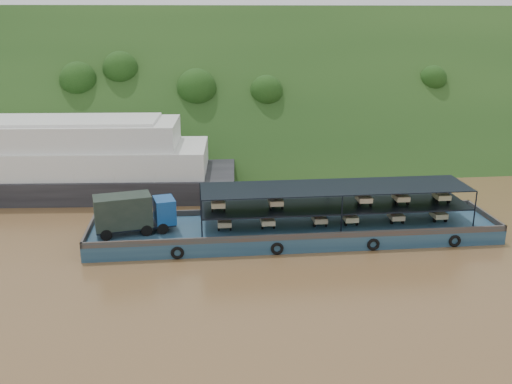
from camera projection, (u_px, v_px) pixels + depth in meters
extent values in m
plane|color=brown|center=(282.00, 236.00, 50.09)|extent=(160.00, 160.00, 0.00)
cube|color=black|center=(245.00, 146.00, 84.24)|extent=(140.00, 39.60, 39.60)
cube|color=#15324C|center=(294.00, 231.00, 49.58)|extent=(35.00, 7.00, 1.20)
cube|color=#592D19|center=(288.00, 209.00, 52.55)|extent=(35.00, 0.20, 0.50)
cube|color=#592D19|center=(301.00, 237.00, 46.10)|extent=(35.00, 0.20, 0.50)
cube|color=#592D19|center=(485.00, 215.00, 51.12)|extent=(0.20, 7.00, 0.50)
cube|color=#592D19|center=(89.00, 230.00, 47.54)|extent=(0.20, 7.00, 0.50)
torus|color=black|center=(177.00, 253.00, 45.20)|extent=(1.06, 0.26, 1.06)
torus|color=black|center=(277.00, 249.00, 46.02)|extent=(1.06, 0.26, 1.06)
torus|color=black|center=(373.00, 245.00, 46.85)|extent=(1.06, 0.26, 1.06)
torus|color=black|center=(455.00, 241.00, 47.57)|extent=(1.06, 0.26, 1.06)
cylinder|color=black|center=(106.00, 235.00, 45.87)|extent=(1.00, 0.52, 0.95)
cylinder|color=black|center=(104.00, 226.00, 47.68)|extent=(1.00, 0.52, 0.95)
cylinder|color=black|center=(147.00, 230.00, 46.83)|extent=(1.00, 0.52, 0.95)
cylinder|color=black|center=(143.00, 222.00, 48.64)|extent=(1.00, 0.52, 0.95)
cylinder|color=black|center=(163.00, 228.00, 47.23)|extent=(1.00, 0.52, 0.95)
cylinder|color=black|center=(159.00, 221.00, 49.04)|extent=(1.00, 0.52, 0.95)
cube|color=black|center=(136.00, 226.00, 47.47)|extent=(6.75, 3.38, 0.19)
cube|color=navy|center=(165.00, 210.00, 47.87)|extent=(2.05, 2.57, 2.09)
cube|color=black|center=(174.00, 205.00, 48.00)|extent=(0.45, 1.87, 0.85)
cube|color=black|center=(123.00, 211.00, 46.77)|extent=(4.93, 3.18, 2.66)
cube|color=black|center=(334.00, 205.00, 49.26)|extent=(23.00, 5.00, 0.12)
cube|color=black|center=(335.00, 187.00, 48.77)|extent=(23.00, 5.00, 0.08)
cylinder|color=black|center=(202.00, 220.00, 45.71)|extent=(0.12, 0.12, 3.30)
cylinder|color=black|center=(201.00, 201.00, 50.46)|extent=(0.12, 0.12, 3.30)
cylinder|color=black|center=(342.00, 215.00, 46.90)|extent=(0.12, 0.12, 3.30)
cylinder|color=black|center=(328.00, 197.00, 51.64)|extent=(0.12, 0.12, 3.30)
cylinder|color=black|center=(475.00, 210.00, 48.08)|extent=(0.12, 0.12, 3.30)
cylinder|color=black|center=(449.00, 192.00, 52.82)|extent=(0.12, 0.12, 3.30)
cylinder|color=black|center=(223.00, 220.00, 49.69)|extent=(0.12, 0.52, 0.52)
cylinder|color=black|center=(219.00, 228.00, 47.94)|extent=(0.14, 0.52, 0.52)
cylinder|color=black|center=(231.00, 227.00, 48.04)|extent=(0.14, 0.52, 0.52)
cube|color=tan|center=(224.00, 222.00, 48.22)|extent=(1.15, 1.50, 0.44)
cube|color=red|center=(224.00, 216.00, 49.25)|extent=(0.55, 0.80, 0.80)
cube|color=red|center=(224.00, 211.00, 48.91)|extent=(0.50, 0.10, 0.10)
cylinder|color=black|center=(265.00, 219.00, 50.07)|extent=(0.12, 0.52, 0.52)
cylinder|color=black|center=(262.00, 226.00, 48.32)|extent=(0.14, 0.52, 0.52)
cylinder|color=black|center=(274.00, 226.00, 48.42)|extent=(0.14, 0.52, 0.52)
cube|color=beige|center=(268.00, 221.00, 48.60)|extent=(1.15, 1.50, 0.44)
cube|color=red|center=(266.00, 214.00, 49.63)|extent=(0.55, 0.80, 0.80)
cube|color=red|center=(266.00, 210.00, 49.29)|extent=(0.50, 0.10, 0.10)
cylinder|color=black|center=(316.00, 217.00, 50.54)|extent=(0.12, 0.52, 0.52)
cylinder|color=black|center=(315.00, 224.00, 48.78)|extent=(0.14, 0.52, 0.52)
cylinder|color=black|center=(326.00, 224.00, 48.88)|extent=(0.14, 0.52, 0.52)
cube|color=tan|center=(320.00, 219.00, 49.06)|extent=(1.15, 1.50, 0.44)
cube|color=red|center=(317.00, 212.00, 50.10)|extent=(0.55, 0.80, 0.80)
cube|color=red|center=(318.00, 208.00, 49.76)|extent=(0.50, 0.10, 0.10)
cylinder|color=black|center=(346.00, 216.00, 50.82)|extent=(0.12, 0.52, 0.52)
cylinder|color=black|center=(345.00, 223.00, 49.06)|extent=(0.14, 0.52, 0.52)
cylinder|color=black|center=(357.00, 223.00, 49.16)|extent=(0.14, 0.52, 0.52)
cube|color=beige|center=(350.00, 218.00, 49.34)|extent=(1.15, 1.50, 0.44)
cube|color=red|center=(347.00, 211.00, 50.38)|extent=(0.55, 0.80, 0.80)
cube|color=red|center=(348.00, 207.00, 50.04)|extent=(0.50, 0.10, 0.10)
cylinder|color=black|center=(390.00, 214.00, 51.24)|extent=(0.12, 0.52, 0.52)
cylinder|color=black|center=(392.00, 221.00, 49.48)|extent=(0.14, 0.52, 0.52)
cylinder|color=black|center=(403.00, 221.00, 49.58)|extent=(0.14, 0.52, 0.52)
cube|color=#C7B78D|center=(396.00, 216.00, 49.76)|extent=(1.15, 1.50, 0.44)
cube|color=red|center=(392.00, 210.00, 50.80)|extent=(0.55, 0.80, 0.80)
cube|color=red|center=(393.00, 205.00, 50.46)|extent=(0.50, 0.10, 0.10)
cylinder|color=black|center=(432.00, 213.00, 51.64)|extent=(0.12, 0.52, 0.52)
cylinder|color=black|center=(434.00, 220.00, 49.88)|extent=(0.14, 0.52, 0.52)
cylinder|color=black|center=(445.00, 219.00, 49.98)|extent=(0.14, 0.52, 0.52)
cube|color=beige|center=(439.00, 214.00, 50.16)|extent=(1.15, 1.50, 0.44)
cube|color=red|center=(434.00, 208.00, 51.20)|extent=(0.55, 0.80, 0.80)
cube|color=red|center=(435.00, 204.00, 50.86)|extent=(0.50, 0.10, 0.10)
cylinder|color=black|center=(217.00, 202.00, 49.13)|extent=(0.12, 0.52, 0.52)
cylinder|color=black|center=(212.00, 209.00, 47.37)|extent=(0.14, 0.52, 0.52)
cylinder|color=black|center=(224.00, 208.00, 47.47)|extent=(0.14, 0.52, 0.52)
cube|color=#C4B68A|center=(218.00, 203.00, 47.65)|extent=(1.15, 1.50, 0.44)
cube|color=red|center=(217.00, 197.00, 48.69)|extent=(0.55, 0.80, 0.80)
cube|color=red|center=(217.00, 192.00, 48.35)|extent=(0.50, 0.10, 0.10)
cylinder|color=black|center=(273.00, 200.00, 49.63)|extent=(0.12, 0.52, 0.52)
cylinder|color=black|center=(270.00, 207.00, 47.87)|extent=(0.14, 0.52, 0.52)
cylinder|color=black|center=(282.00, 206.00, 47.97)|extent=(0.14, 0.52, 0.52)
cube|color=tan|center=(276.00, 201.00, 48.15)|extent=(1.15, 1.50, 0.44)
cube|color=#1C39A9|center=(274.00, 195.00, 49.19)|extent=(0.55, 0.80, 0.80)
cube|color=#1C39A9|center=(274.00, 190.00, 48.85)|extent=(0.50, 0.10, 0.10)
cylinder|color=black|center=(359.00, 197.00, 50.42)|extent=(0.12, 0.52, 0.52)
cylinder|color=black|center=(359.00, 204.00, 48.66)|extent=(0.14, 0.52, 0.52)
cylinder|color=black|center=(371.00, 203.00, 48.76)|extent=(0.14, 0.52, 0.52)
cube|color=beige|center=(364.00, 198.00, 48.94)|extent=(1.15, 1.50, 0.44)
cube|color=tan|center=(360.00, 192.00, 49.98)|extent=(0.55, 0.80, 0.80)
cube|color=tan|center=(361.00, 188.00, 49.64)|extent=(0.50, 0.10, 0.10)
cylinder|color=black|center=(395.00, 196.00, 50.76)|extent=(0.12, 0.52, 0.52)
cylinder|color=black|center=(396.00, 202.00, 49.00)|extent=(0.14, 0.52, 0.52)
cylinder|color=black|center=(408.00, 202.00, 49.10)|extent=(0.14, 0.52, 0.52)
cube|color=beige|center=(401.00, 197.00, 49.28)|extent=(1.15, 1.50, 0.44)
cube|color=red|center=(397.00, 191.00, 50.32)|extent=(0.55, 0.80, 0.80)
cube|color=red|center=(398.00, 186.00, 49.98)|extent=(0.50, 0.10, 0.10)
cylinder|color=black|center=(434.00, 194.00, 51.13)|extent=(0.12, 0.52, 0.52)
cylinder|color=black|center=(437.00, 201.00, 49.37)|extent=(0.14, 0.52, 0.52)
cylinder|color=black|center=(448.00, 201.00, 49.48)|extent=(0.14, 0.52, 0.52)
cube|color=beige|center=(442.00, 196.00, 49.66)|extent=(1.15, 1.50, 0.44)
cube|color=beige|center=(436.00, 190.00, 50.69)|extent=(0.55, 0.80, 0.80)
cube|color=beige|center=(438.00, 185.00, 50.35)|extent=(0.50, 0.10, 0.10)
cube|color=black|center=(49.00, 182.00, 61.80)|extent=(40.91, 12.98, 2.42)
cube|color=silver|center=(46.00, 159.00, 61.02)|extent=(34.81, 11.53, 2.82)
cube|color=silver|center=(43.00, 134.00, 60.20)|extent=(28.71, 10.09, 2.62)
cube|color=silver|center=(42.00, 120.00, 59.77)|extent=(24.62, 8.79, 0.30)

